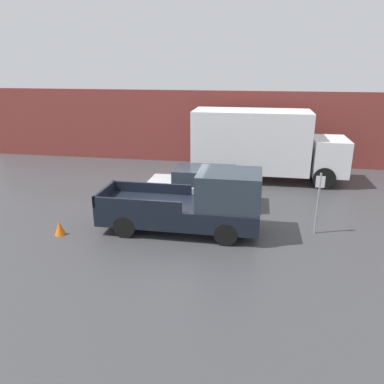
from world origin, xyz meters
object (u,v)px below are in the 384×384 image
Objects in this scene: pickup_truck at (196,204)px; car at (202,186)px; traffic_cone at (60,228)px; delivery_truck at (261,143)px; parking_sign at (318,200)px.

pickup_truck is 2.85m from car.
pickup_truck reaches higher than traffic_cone.
delivery_truck is at bearing 49.71° from traffic_cone.
car is at bearing 41.58° from traffic_cone.
car is 4.87m from delivery_truck.
car is at bearing -120.19° from delivery_truck.
parking_sign is (4.34, -2.24, 0.44)m from car.
parking_sign is (4.16, 0.59, 0.21)m from pickup_truck.
traffic_cone is at bearing -130.29° from delivery_truck.
delivery_truck is (2.39, 4.11, 1.07)m from car.
traffic_cone is (-4.60, -1.08, -0.78)m from pickup_truck.
pickup_truck is at bearing -86.24° from car.
parking_sign is at bearing 10.83° from traffic_cone.
delivery_truck reaches higher than traffic_cone.
delivery_truck is at bearing 107.08° from parking_sign.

